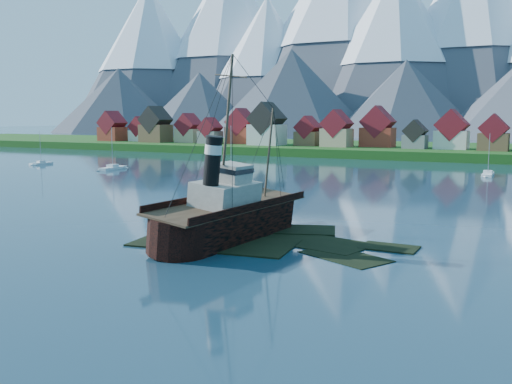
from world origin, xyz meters
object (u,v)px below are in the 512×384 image
at_px(sailboat_c, 231,170).
at_px(sailboat_b, 41,164).
at_px(tugboat_wreck, 235,214).
at_px(sailboat_a, 113,169).
at_px(sailboat_e, 488,175).

bearing_deg(sailboat_c, sailboat_b, 132.84).
bearing_deg(tugboat_wreck, sailboat_a, 144.54).
height_order(sailboat_a, sailboat_b, sailboat_a).
bearing_deg(sailboat_a, sailboat_b, 168.75).
bearing_deg(sailboat_a, sailboat_e, 11.37).
bearing_deg(tugboat_wreck, sailboat_e, 82.33).
bearing_deg(sailboat_e, sailboat_c, -164.56).
height_order(sailboat_a, sailboat_c, sailboat_c).
relative_size(tugboat_wreck, sailboat_e, 2.61).
bearing_deg(sailboat_e, sailboat_a, -163.41).
height_order(sailboat_a, sailboat_e, sailboat_a).
xyz_separation_m(tugboat_wreck, sailboat_c, (-42.18, 71.77, -2.50)).
distance_m(sailboat_a, sailboat_e, 96.56).
distance_m(sailboat_b, sailboat_e, 124.99).
xyz_separation_m(sailboat_b, sailboat_e, (122.02, 27.12, -0.01)).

